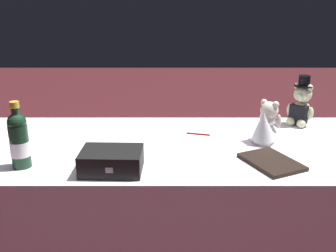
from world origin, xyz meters
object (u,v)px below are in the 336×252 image
Objects in this scene: teddy_bear_groom at (299,105)px; teddy_bear_bride at (265,125)px; signing_pen at (196,134)px; guestbook at (270,162)px; champagne_bottle at (17,140)px; gift_case_black at (110,161)px.

teddy_bear_bride is at bearing -132.83° from teddy_bear_groom.
teddy_bear_bride reaches higher than signing_pen.
teddy_bear_groom reaches higher than signing_pen.
teddy_bear_groom is 0.64m from signing_pen.
guestbook is (-0.03, -0.27, -0.08)m from teddy_bear_bride.
champagne_bottle is 1.12× the size of guestbook.
teddy_bear_groom reaches higher than gift_case_black.
guestbook is (1.12, 0.03, -0.12)m from champagne_bottle.
gift_case_black is at bearing 160.66° from guestbook.
teddy_bear_groom reaches higher than guestbook.
teddy_bear_groom is 1.53m from champagne_bottle.
guestbook is at bearing 1.50° from champagne_bottle.
teddy_bear_bride is at bearing 24.52° from gift_case_black.
champagne_bottle is at bearing 156.19° from guestbook.
guestbook is at bearing -118.55° from teddy_bear_groom.
teddy_bear_groom is 2.19× the size of signing_pen.
teddy_bear_bride is (-0.27, -0.29, -0.02)m from teddy_bear_groom.
guestbook is at bearing 5.98° from gift_case_black.
teddy_bear_bride is 0.83× the size of gift_case_black.
teddy_bear_groom is at bearing 22.31° from champagne_bottle.
signing_pen is at bearing 161.61° from teddy_bear_bride.
teddy_bear_bride is 0.83× the size of guestbook.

